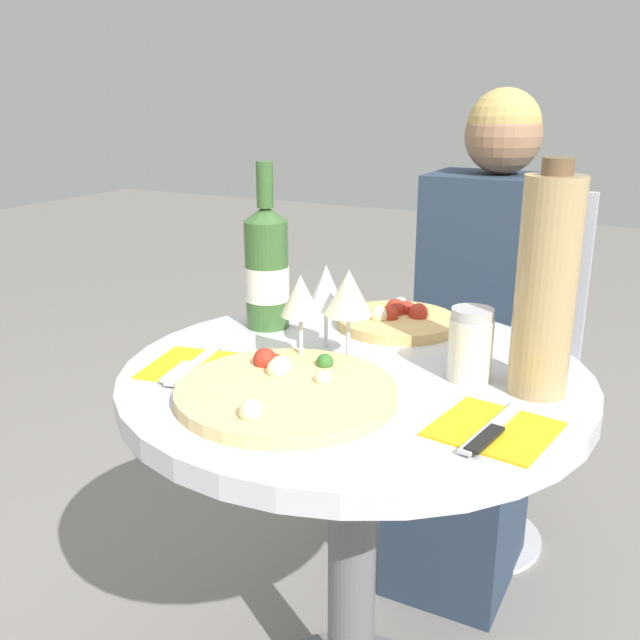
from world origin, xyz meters
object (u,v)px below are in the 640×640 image
seated_diner (478,367)px  dining_table (354,461)px  tall_carafe (546,286)px  chair_behind_diner (492,375)px  wine_bottle (267,268)px  pizza_large (285,390)px

seated_diner → dining_table: bearing=85.7°
dining_table → seated_diner: (0.05, 0.62, -0.03)m
seated_diner → tall_carafe: size_ratio=3.37×
chair_behind_diner → tall_carafe: bearing=108.2°
wine_bottle → tall_carafe: size_ratio=0.90×
tall_carafe → wine_bottle: bearing=171.0°
wine_bottle → tall_carafe: (0.53, -0.08, 0.05)m
seated_diner → wine_bottle: seated_diner is taller
chair_behind_diner → tall_carafe: tall_carafe is taller
pizza_large → dining_table: bearing=74.5°
chair_behind_diner → seated_diner: size_ratio=0.79×
chair_behind_diner → pizza_large: 0.97m
wine_bottle → tall_carafe: bearing=-9.0°
dining_table → tall_carafe: size_ratio=2.21×
seated_diner → pizza_large: size_ratio=3.57×
pizza_large → wine_bottle: 0.36m
chair_behind_diner → pizza_large: bearing=84.5°
dining_table → chair_behind_diner: size_ratio=0.83×
seated_diner → tall_carafe: 0.72m
chair_behind_diner → seated_diner: 0.17m
pizza_large → wine_bottle: wine_bottle is taller
chair_behind_diner → tall_carafe: size_ratio=2.67×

